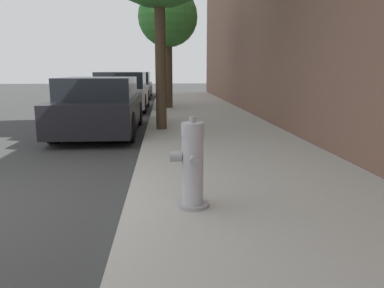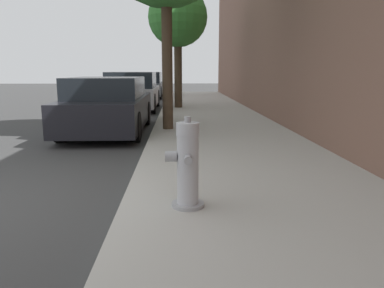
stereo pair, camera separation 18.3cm
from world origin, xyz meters
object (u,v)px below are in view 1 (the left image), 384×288
at_px(parked_car_near, 101,106).
at_px(parked_car_far, 134,85).
at_px(fire_hydrant, 192,166).
at_px(parked_car_mid, 122,92).
at_px(street_tree_far, 168,18).

xyz_separation_m(parked_car_near, parked_car_far, (-0.12, 11.74, 0.03)).
relative_size(fire_hydrant, parked_car_near, 0.22).
bearing_deg(parked_car_mid, street_tree_far, -21.80).
xyz_separation_m(fire_hydrant, parked_car_mid, (-1.83, 10.88, 0.12)).
bearing_deg(parked_car_mid, parked_car_far, 90.43).
distance_m(fire_hydrant, street_tree_far, 10.54).
distance_m(parked_car_mid, street_tree_far, 3.20).
height_order(fire_hydrant, parked_car_near, parked_car_near).
relative_size(fire_hydrant, parked_car_mid, 0.21).
height_order(parked_car_far, street_tree_far, street_tree_far).
height_order(parked_car_near, street_tree_far, street_tree_far).
bearing_deg(parked_car_near, parked_car_far, 90.56).
relative_size(parked_car_near, parked_car_mid, 0.98).
relative_size(fire_hydrant, parked_car_far, 0.21).
bearing_deg(fire_hydrant, parked_car_far, 96.21).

